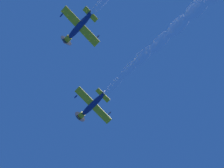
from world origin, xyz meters
The scene contains 3 objects.
airplane_lead centered at (-2.98, -2.68, 74.77)m, with size 7.91×8.46×3.59m.
airplane_left_wingman centered at (3.89, -16.49, 76.08)m, with size 7.91×8.28×3.70m.
smoke_trail_lead centered at (21.10, -8.74, 73.12)m, with size 32.95×10.53×4.29m.
Camera 1 is at (24.29, -36.09, 1.78)m, focal length 71.56 mm.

